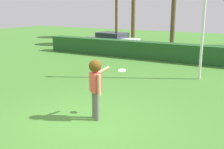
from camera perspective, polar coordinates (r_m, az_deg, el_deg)
ground_plane at (r=8.32m, az=-4.62°, el=-9.40°), size 60.00×60.00×0.00m
person at (r=8.05m, az=-3.37°, el=-1.33°), size 0.49×0.84×1.80m
frisbee at (r=8.39m, az=2.07°, el=0.84°), size 0.24×0.24×0.06m
hedge_row at (r=17.21m, az=14.13°, el=4.30°), size 19.15×0.90×1.08m
parked_car_white at (r=22.21m, az=0.01°, el=7.17°), size 4.42×2.36×1.25m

